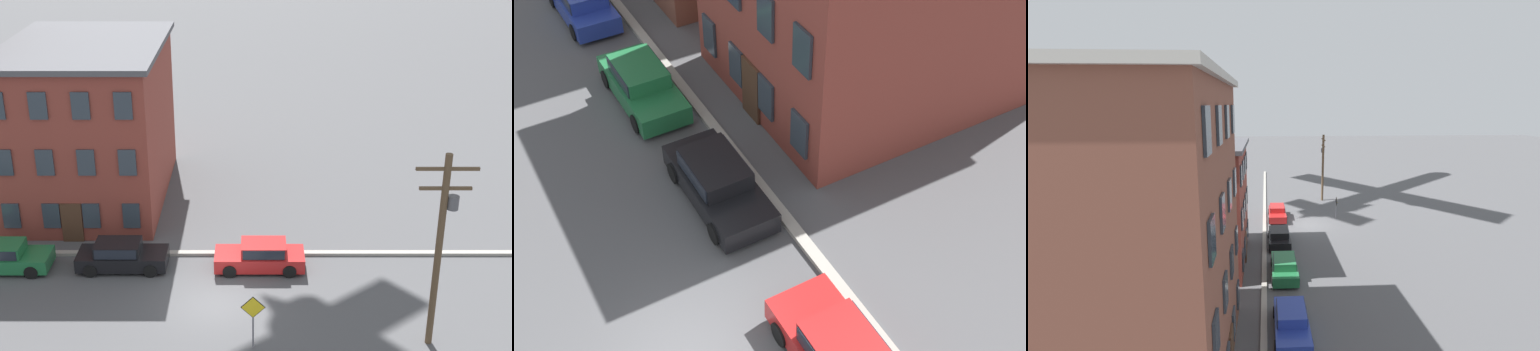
{
  "view_description": "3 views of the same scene",
  "coord_description": "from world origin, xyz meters",
  "views": [
    {
      "loc": [
        1.8,
        -27.53,
        18.06
      ],
      "look_at": [
        1.84,
        2.87,
        5.11
      ],
      "focal_mm": 50.0,
      "sensor_mm": 36.0,
      "label": 1
    },
    {
      "loc": [
        9.29,
        -2.95,
        15.6
      ],
      "look_at": [
        -1.57,
        3.14,
        3.7
      ],
      "focal_mm": 50.0,
      "sensor_mm": 36.0,
      "label": 2
    },
    {
      "loc": [
        -33.31,
        4.29,
        12.14
      ],
      "look_at": [
        -0.37,
        2.52,
        5.27
      ],
      "focal_mm": 24.0,
      "sensor_mm": 36.0,
      "label": 3
    }
  ],
  "objects": [
    {
      "name": "apartment_midblock",
      "position": [
        -7.87,
        11.91,
        4.67
      ],
      "size": [
        8.89,
        12.35,
        9.32
      ],
      "color": "brown",
      "rests_on": "ground_plane"
    },
    {
      "name": "car_red",
      "position": [
        2.05,
        3.13,
        0.75
      ],
      "size": [
        4.4,
        1.92,
        1.43
      ],
      "color": "#B21E1E",
      "rests_on": "ground_plane"
    },
    {
      "name": "caution_sign",
      "position": [
        1.68,
        -3.21,
        1.62
      ],
      "size": [
        1.01,
        0.08,
        2.43
      ],
      "color": "slate",
      "rests_on": "ground_plane"
    },
    {
      "name": "car_black",
      "position": [
        -4.84,
        3.18,
        0.75
      ],
      "size": [
        4.4,
        1.92,
        1.43
      ],
      "color": "black",
      "rests_on": "ground_plane"
    },
    {
      "name": "ground_plane",
      "position": [
        0.0,
        0.0,
        0.0
      ],
      "size": [
        200.0,
        200.0,
        0.0
      ],
      "primitive_type": "plane",
      "color": "#4C4C4F"
    },
    {
      "name": "kerb_strip",
      "position": [
        0.0,
        4.5,
        0.08
      ],
      "size": [
        56.0,
        0.36,
        0.16
      ],
      "primitive_type": "cube",
      "color": "#9E998E",
      "rests_on": "ground_plane"
    },
    {
      "name": "utility_pole",
      "position": [
        9.04,
        -2.91,
        4.75
      ],
      "size": [
        2.4,
        0.44,
        8.44
      ],
      "color": "brown",
      "rests_on": "ground_plane"
    },
    {
      "name": "car_green",
      "position": [
        -10.57,
        3.04,
        0.75
      ],
      "size": [
        4.4,
        1.92,
        1.43
      ],
      "color": "#1E6638",
      "rests_on": "ground_plane"
    }
  ]
}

